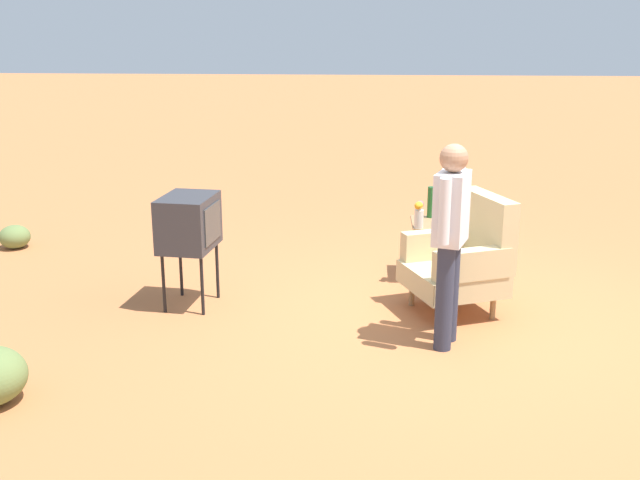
# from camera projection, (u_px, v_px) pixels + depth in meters

# --- Properties ---
(ground_plane) EXTENTS (60.00, 60.00, 0.00)m
(ground_plane) POSITION_uv_depth(u_px,v_px,m) (442.00, 321.00, 6.70)
(ground_plane) COLOR #B76B3D
(armchair) EXTENTS (1.00, 1.01, 1.06)m
(armchair) POSITION_uv_depth(u_px,v_px,m) (464.00, 258.00, 6.80)
(armchair) COLOR #937047
(armchair) RESTS_ON ground
(side_table) EXTENTS (0.56, 0.56, 0.58)m
(side_table) POSITION_uv_depth(u_px,v_px,m) (439.00, 230.00, 7.69)
(side_table) COLOR black
(side_table) RESTS_ON ground
(tv_on_stand) EXTENTS (0.65, 0.51, 1.03)m
(tv_on_stand) POSITION_uv_depth(u_px,v_px,m) (189.00, 223.00, 6.86)
(tv_on_stand) COLOR black
(tv_on_stand) RESTS_ON ground
(person_standing) EXTENTS (0.55, 0.32, 1.64)m
(person_standing) POSITION_uv_depth(u_px,v_px,m) (450.00, 233.00, 5.97)
(person_standing) COLOR #2D3347
(person_standing) RESTS_ON ground
(bottle_short_clear) EXTENTS (0.06, 0.06, 0.20)m
(bottle_short_clear) POSITION_uv_depth(u_px,v_px,m) (448.00, 212.00, 7.66)
(bottle_short_clear) COLOR silver
(bottle_short_clear) RESTS_ON side_table
(soda_can_blue) EXTENTS (0.07, 0.07, 0.12)m
(soda_can_blue) POSITION_uv_depth(u_px,v_px,m) (448.00, 220.00, 7.52)
(soda_can_blue) COLOR blue
(soda_can_blue) RESTS_ON side_table
(soda_can_red) EXTENTS (0.07, 0.07, 0.12)m
(soda_can_red) POSITION_uv_depth(u_px,v_px,m) (461.00, 220.00, 7.52)
(soda_can_red) COLOR red
(soda_can_red) RESTS_ON side_table
(bottle_wine_green) EXTENTS (0.07, 0.07, 0.32)m
(bottle_wine_green) POSITION_uv_depth(u_px,v_px,m) (431.00, 202.00, 7.81)
(bottle_wine_green) COLOR #1E5623
(bottle_wine_green) RESTS_ON side_table
(flower_vase) EXTENTS (0.15, 0.10, 0.27)m
(flower_vase) POSITION_uv_depth(u_px,v_px,m) (419.00, 213.00, 7.42)
(flower_vase) COLOR silver
(flower_vase) RESTS_ON side_table
(shrub_mid) EXTENTS (0.35, 0.35, 0.27)m
(shrub_mid) POSITION_uv_depth(u_px,v_px,m) (15.00, 237.00, 8.79)
(shrub_mid) COLOR olive
(shrub_mid) RESTS_ON ground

